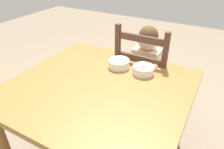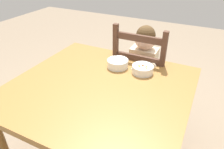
{
  "view_description": "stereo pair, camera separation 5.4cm",
  "coord_description": "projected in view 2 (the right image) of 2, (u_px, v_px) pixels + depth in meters",
  "views": [
    {
      "loc": [
        0.61,
        -0.93,
        1.47
      ],
      "look_at": [
        0.05,
        0.08,
        0.78
      ],
      "focal_mm": 33.52,
      "sensor_mm": 36.0,
      "label": 1
    },
    {
      "loc": [
        0.56,
        -0.95,
        1.47
      ],
      "look_at": [
        0.05,
        0.08,
        0.78
      ],
      "focal_mm": 33.52,
      "sensor_mm": 36.0,
      "label": 2
    }
  ],
  "objects": [
    {
      "name": "spoon",
      "position": [
        137.0,
        69.0,
        1.51
      ],
      "size": [
        0.12,
        0.1,
        0.01
      ],
      "color": "silver",
      "rests_on": "dining_table"
    },
    {
      "name": "child_figure",
      "position": [
        142.0,
        64.0,
        1.78
      ],
      "size": [
        0.32,
        0.31,
        0.97
      ],
      "color": "beige",
      "rests_on": "ground"
    },
    {
      "name": "bowl_of_peas",
      "position": [
        118.0,
        63.0,
        1.52
      ],
      "size": [
        0.15,
        0.15,
        0.06
      ],
      "color": "white",
      "rests_on": "dining_table"
    },
    {
      "name": "bowl_of_carrots",
      "position": [
        143.0,
        69.0,
        1.45
      ],
      "size": [
        0.15,
        0.15,
        0.06
      ],
      "color": "white",
      "rests_on": "dining_table"
    },
    {
      "name": "dining_table",
      "position": [
        100.0,
        98.0,
        1.38
      ],
      "size": [
        1.11,
        1.05,
        0.73
      ],
      "color": "olive",
      "rests_on": "ground"
    },
    {
      "name": "dining_chair",
      "position": [
        141.0,
        80.0,
        1.86
      ],
      "size": [
        0.42,
        0.42,
        1.0
      ],
      "color": "#4D3024",
      "rests_on": "ground"
    }
  ]
}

